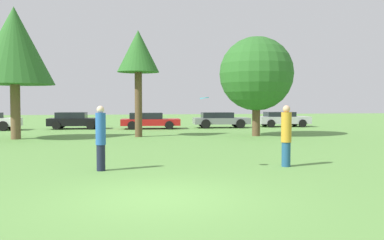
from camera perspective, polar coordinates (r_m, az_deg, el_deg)
The scene contains 11 objects.
ground_plane at distance 8.77m, azimuth -4.44°, elevation -10.66°, with size 120.00×120.00×0.00m, color #5B8E42.
person_thrower at distance 12.25m, azimuth -12.51°, elevation -2.36°, with size 0.29×0.29×1.89m.
person_catcher at distance 13.07m, azimuth 12.90°, elevation -2.08°, with size 0.32×0.32×1.90m.
frisbee at distance 12.05m, azimuth 1.72°, elevation 3.08°, with size 0.27×0.27×0.04m.
tree_0 at distance 24.40m, azimuth -23.36°, elevation 9.35°, with size 4.17×4.17×7.13m.
tree_1 at distance 24.15m, azimuth -7.45°, elevation 9.11°, with size 2.41×2.41×6.14m.
tree_2 at distance 24.78m, azimuth 8.90°, elevation 6.31°, with size 4.37×4.37×5.87m.
parked_car_black at distance 32.19m, azimuth -15.93°, elevation -0.03°, with size 4.01×2.20×1.25m.
parked_car_red at distance 31.18m, azimuth -5.95°, elevation -0.04°, with size 4.49×2.21×1.22m.
parked_car_grey at distance 32.37m, azimuth 3.90°, elevation 0.09°, with size 4.45×2.12×1.22m.
parked_car_silver at distance 34.50m, azimuth 12.38°, elevation 0.16°, with size 4.27×2.17×1.22m.
Camera 1 is at (-0.80, -8.51, 1.99)m, focal length 38.58 mm.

